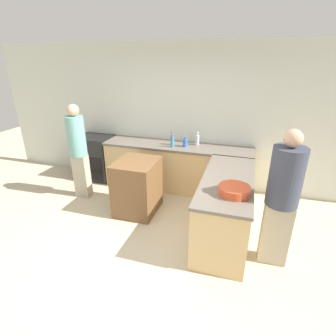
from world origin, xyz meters
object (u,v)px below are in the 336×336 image
Objects in this scene: range_oven at (96,157)px; hot_sauce_bottle at (172,140)px; island_table at (137,187)px; water_bottle_blue at (185,143)px; dish_soap_bottle at (172,141)px; person_by_range at (78,149)px; person_at_peninsula at (282,196)px; mixing_bowl at (234,190)px; vinegar_bottle_clear at (197,140)px.

hot_sauce_bottle is (1.70, 0.00, 0.54)m from range_oven.
water_bottle_blue reaches higher than island_table.
dish_soap_bottle is at bearing 68.30° from island_table.
person_at_peninsula reaches higher than person_by_range.
hot_sauce_bottle is at bearing 138.42° from person_at_peninsula.
island_table is at bearing 157.90° from mixing_bowl.
water_bottle_blue is 0.26m from vinegar_bottle_clear.
mixing_bowl is 0.22× the size of person_at_peninsula.
water_bottle_blue is 1.91m from person_by_range.
person_at_peninsula reaches higher than vinegar_bottle_clear.
vinegar_bottle_clear is (-0.81, 1.77, 0.05)m from mixing_bowl.
person_by_range is (-1.73, -0.81, -0.03)m from water_bottle_blue.
island_table is 1.09m from dish_soap_bottle.
island_table is 3.31× the size of dish_soap_bottle.
dish_soap_bottle reaches higher than range_oven.
dish_soap_bottle is 0.16× the size of person_by_range.
island_table is 2.24m from person_at_peninsula.
island_table is (1.39, -1.00, -0.00)m from range_oven.
island_table is at bearing 164.13° from person_at_peninsula.
mixing_bowl is (2.96, -1.63, 0.49)m from range_oven.
person_by_range reaches higher than vinegar_bottle_clear.
person_by_range is at bearing 172.41° from island_table.
dish_soap_bottle is 1.42× the size of water_bottle_blue.
person_at_peninsula reaches higher than water_bottle_blue.
person_at_peninsula is at bearing -24.50° from range_oven.
person_at_peninsula reaches higher than range_oven.
person_by_range is (-1.92, -0.98, -0.05)m from vinegar_bottle_clear.
person_at_peninsula reaches higher than hot_sauce_bottle.
vinegar_bottle_clear is at bearing 3.72° from range_oven.
mixing_bowl is at bearing -51.00° from dish_soap_bottle.
hot_sauce_bottle is at bearing 29.80° from person_by_range.
vinegar_bottle_clear reaches higher than range_oven.
range_oven is 4.76× the size of water_bottle_blue.
person_by_range is at bearing -75.01° from range_oven.
person_by_range is (0.22, -0.84, 0.49)m from range_oven.
island_table is 1.23m from water_bottle_blue.
vinegar_bottle_clear is at bearing 16.87° from hot_sauce_bottle.
person_by_range is (-1.17, 0.16, 0.49)m from island_table.
hot_sauce_bottle reaches higher than island_table.
vinegar_bottle_clear is at bearing 27.00° from person_by_range.
range_oven is 2.02m from water_bottle_blue.
person_by_range reaches higher than mixing_bowl.
mixing_bowl is 2.84m from person_by_range.
person_at_peninsula is (3.27, -0.75, -0.01)m from person_by_range.
person_by_range is (-1.51, -0.71, -0.06)m from dish_soap_bottle.
island_table is at bearing -106.94° from hot_sauce_bottle.
range_oven is 2.22m from vinegar_bottle_clear.
dish_soap_bottle is (0.04, -0.13, 0.01)m from hot_sauce_bottle.
island_table is 0.52× the size of person_by_range.
island_table is 1.18m from hot_sauce_bottle.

